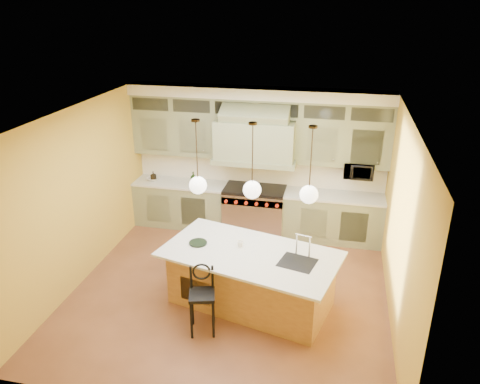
% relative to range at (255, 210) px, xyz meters
% --- Properties ---
extents(floor, '(5.00, 5.00, 0.00)m').
position_rel_range_xyz_m(floor, '(0.00, -2.14, -0.49)').
color(floor, brown).
rests_on(floor, ground).
extents(ceiling, '(5.00, 5.00, 0.00)m').
position_rel_range_xyz_m(ceiling, '(0.00, -2.14, 2.41)').
color(ceiling, white).
rests_on(ceiling, wall_back).
extents(wall_back, '(5.00, 0.00, 5.00)m').
position_rel_range_xyz_m(wall_back, '(0.00, 0.36, 0.96)').
color(wall_back, gold).
rests_on(wall_back, ground).
extents(wall_front, '(5.00, 0.00, 5.00)m').
position_rel_range_xyz_m(wall_front, '(0.00, -4.64, 0.96)').
color(wall_front, gold).
rests_on(wall_front, ground).
extents(wall_left, '(0.00, 5.00, 5.00)m').
position_rel_range_xyz_m(wall_left, '(-2.50, -2.14, 0.96)').
color(wall_left, gold).
rests_on(wall_left, ground).
extents(wall_right, '(0.00, 5.00, 5.00)m').
position_rel_range_xyz_m(wall_right, '(2.50, -2.14, 0.96)').
color(wall_right, gold).
rests_on(wall_right, ground).
extents(back_cabinetry, '(5.00, 0.77, 2.90)m').
position_rel_range_xyz_m(back_cabinetry, '(0.00, 0.09, 0.94)').
color(back_cabinetry, gray).
rests_on(back_cabinetry, floor).
extents(range, '(1.20, 0.74, 0.96)m').
position_rel_range_xyz_m(range, '(0.00, 0.00, 0.00)').
color(range, silver).
rests_on(range, floor).
extents(kitchen_island, '(2.86, 1.96, 1.35)m').
position_rel_range_xyz_m(kitchen_island, '(0.40, -2.40, -0.01)').
color(kitchen_island, '#915F33').
rests_on(kitchen_island, floor).
extents(counter_stool, '(0.44, 0.44, 1.02)m').
position_rel_range_xyz_m(counter_stool, '(-0.15, -3.17, 0.09)').
color(counter_stool, black).
rests_on(counter_stool, floor).
extents(microwave, '(0.54, 0.37, 0.30)m').
position_rel_range_xyz_m(microwave, '(1.95, 0.11, 0.96)').
color(microwave, black).
rests_on(microwave, back_cabinetry).
extents(oil_bottle_a, '(0.13, 0.13, 0.34)m').
position_rel_range_xyz_m(oil_bottle_a, '(-1.19, -0.22, 0.62)').
color(oil_bottle_a, '#1A3113').
rests_on(oil_bottle_a, back_cabinetry).
extents(oil_bottle_b, '(0.10, 0.10, 0.19)m').
position_rel_range_xyz_m(oil_bottle_b, '(-2.13, 0.01, 0.55)').
color(oil_bottle_b, black).
rests_on(oil_bottle_b, back_cabinetry).
extents(fruit_bowl, '(0.26, 0.26, 0.06)m').
position_rel_range_xyz_m(fruit_bowl, '(-2.14, 0.01, 0.49)').
color(fruit_bowl, white).
rests_on(fruit_bowl, back_cabinetry).
extents(cup, '(0.10, 0.10, 0.09)m').
position_rel_range_xyz_m(cup, '(0.20, -2.28, 0.48)').
color(cup, white).
rests_on(cup, kitchen_island).
extents(pendant_left, '(0.26, 0.26, 1.11)m').
position_rel_range_xyz_m(pendant_left, '(-0.40, -2.39, 1.46)').
color(pendant_left, '#2D2319').
rests_on(pendant_left, ceiling).
extents(pendant_center, '(0.26, 0.26, 1.11)m').
position_rel_range_xyz_m(pendant_center, '(0.40, -2.39, 1.46)').
color(pendant_center, '#2D2319').
rests_on(pendant_center, ceiling).
extents(pendant_right, '(0.26, 0.26, 1.11)m').
position_rel_range_xyz_m(pendant_right, '(1.20, -2.39, 1.46)').
color(pendant_right, '#2D2319').
rests_on(pendant_right, ceiling).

